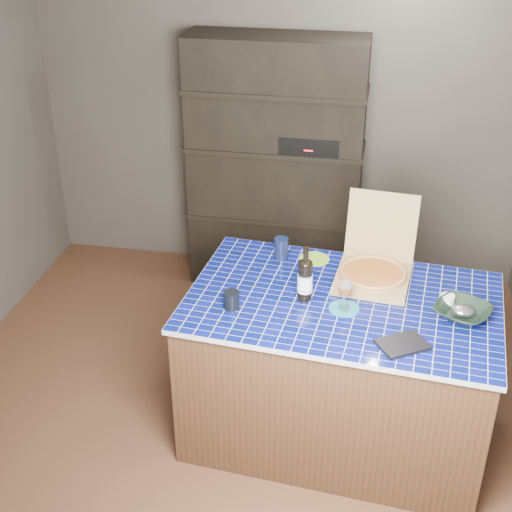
% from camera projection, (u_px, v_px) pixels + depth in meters
% --- Properties ---
extents(room, '(3.50, 3.50, 3.50)m').
position_uv_depth(room, '(227.00, 214.00, 3.52)').
color(room, '#513123').
rests_on(room, ground).
extents(shelving_unit, '(1.20, 0.41, 1.80)m').
position_uv_depth(shelving_unit, '(276.00, 166.00, 5.00)').
color(shelving_unit, black).
rests_on(shelving_unit, floor).
extents(kitchen_island, '(1.64, 1.12, 0.85)m').
position_uv_depth(kitchen_island, '(338.00, 367.00, 3.78)').
color(kitchen_island, '#422C1A').
rests_on(kitchen_island, floor).
extents(pizza_box, '(0.42, 0.49, 0.41)m').
position_uv_depth(pizza_box, '(374.00, 271.00, 3.71)').
color(pizza_box, olive).
rests_on(pizza_box, kitchen_island).
extents(mead_bottle, '(0.08, 0.08, 0.29)m').
position_uv_depth(mead_bottle, '(305.00, 279.00, 3.52)').
color(mead_bottle, black).
rests_on(mead_bottle, kitchen_island).
extents(teal_trivet, '(0.15, 0.15, 0.01)m').
position_uv_depth(teal_trivet, '(344.00, 309.00, 3.49)').
color(teal_trivet, '#1A7588').
rests_on(teal_trivet, kitchen_island).
extents(wine_glass, '(0.07, 0.07, 0.16)m').
position_uv_depth(wine_glass, '(345.00, 289.00, 3.44)').
color(wine_glass, white).
rests_on(wine_glass, teal_trivet).
extents(tumbler, '(0.08, 0.08, 0.09)m').
position_uv_depth(tumbler, '(231.00, 300.00, 3.49)').
color(tumbler, black).
rests_on(tumbler, kitchen_island).
extents(dvd_case, '(0.27, 0.25, 0.02)m').
position_uv_depth(dvd_case, '(402.00, 344.00, 3.23)').
color(dvd_case, black).
rests_on(dvd_case, kitchen_island).
extents(bowl, '(0.35, 0.35, 0.06)m').
position_uv_depth(bowl, '(462.00, 312.00, 3.42)').
color(bowl, black).
rests_on(bowl, kitchen_island).
extents(foil_contents, '(0.11, 0.09, 0.05)m').
position_uv_depth(foil_contents, '(463.00, 311.00, 3.41)').
color(foil_contents, '#A8A8B3').
rests_on(foil_contents, bowl).
extents(white_jar, '(0.07, 0.07, 0.06)m').
position_uv_depth(white_jar, '(447.00, 300.00, 3.51)').
color(white_jar, white).
rests_on(white_jar, kitchen_island).
extents(navy_cup, '(0.08, 0.08, 0.12)m').
position_uv_depth(navy_cup, '(281.00, 248.00, 3.92)').
color(navy_cup, black).
rests_on(navy_cup, kitchen_island).
extents(green_trivet, '(0.17, 0.17, 0.01)m').
position_uv_depth(green_trivet, '(314.00, 259.00, 3.93)').
color(green_trivet, '#83BF29').
rests_on(green_trivet, kitchen_island).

